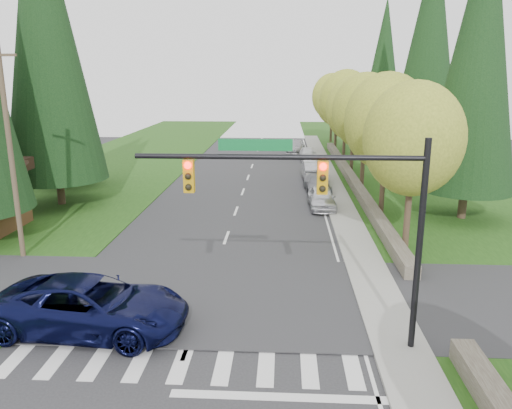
# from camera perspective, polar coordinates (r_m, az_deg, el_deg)

# --- Properties ---
(grass_east) EXTENTS (14.00, 110.00, 0.06)m
(grass_east) POSITION_cam_1_polar(r_m,az_deg,el_deg) (32.82, 20.74, -1.44)
(grass_east) COLOR #1B4211
(grass_east) RESTS_ON ground
(grass_west) EXTENTS (14.00, 110.00, 0.06)m
(grass_west) POSITION_cam_1_polar(r_m,az_deg,el_deg) (35.15, -24.08, -0.75)
(grass_west) COLOR #1B4211
(grass_west) RESTS_ON ground
(cross_street) EXTENTS (120.00, 8.00, 0.10)m
(cross_street) POSITION_cam_1_polar(r_m,az_deg,el_deg) (20.24, -5.84, -10.48)
(cross_street) COLOR #28282B
(cross_street) RESTS_ON ground
(sidewalk_east) EXTENTS (1.80, 80.00, 0.13)m
(sidewalk_east) POSITION_cam_1_polar(r_m,az_deg,el_deg) (33.42, 9.72, -0.35)
(sidewalk_east) COLOR gray
(sidewalk_east) RESTS_ON ground
(curb_east) EXTENTS (0.20, 80.00, 0.13)m
(curb_east) POSITION_cam_1_polar(r_m,az_deg,el_deg) (33.33, 8.27, -0.33)
(curb_east) COLOR gray
(curb_east) RESTS_ON ground
(stone_wall_north) EXTENTS (0.70, 40.00, 0.70)m
(stone_wall_north) POSITION_cam_1_polar(r_m,az_deg,el_deg) (41.30, 10.88, 2.85)
(stone_wall_north) COLOR #4C4438
(stone_wall_north) RESTS_ON ground
(traffic_signal) EXTENTS (8.70, 0.37, 6.80)m
(traffic_signal) POSITION_cam_1_polar(r_m,az_deg,el_deg) (15.08, 8.17, 0.77)
(traffic_signal) COLOR black
(traffic_signal) RESTS_ON ground
(utility_pole) EXTENTS (1.60, 0.24, 10.00)m
(utility_pole) POSITION_cam_1_polar(r_m,az_deg,el_deg) (25.63, -26.26, 5.44)
(utility_pole) COLOR #473828
(utility_pole) RESTS_ON ground
(decid_tree_0) EXTENTS (4.80, 4.80, 8.37)m
(decid_tree_0) POSITION_cam_1_polar(r_m,az_deg,el_deg) (25.05, 17.55, 7.14)
(decid_tree_0) COLOR #38281C
(decid_tree_0) RESTS_ON ground
(decid_tree_1) EXTENTS (5.20, 5.20, 8.80)m
(decid_tree_1) POSITION_cam_1_polar(r_m,az_deg,el_deg) (31.84, 14.71, 9.15)
(decid_tree_1) COLOR #38281C
(decid_tree_1) RESTS_ON ground
(decid_tree_2) EXTENTS (5.00, 5.00, 8.82)m
(decid_tree_2) POSITION_cam_1_polar(r_m,az_deg,el_deg) (38.66, 12.41, 10.35)
(decid_tree_2) COLOR #38281C
(decid_tree_2) RESTS_ON ground
(decid_tree_3) EXTENTS (5.00, 5.00, 8.55)m
(decid_tree_3) POSITION_cam_1_polar(r_m,az_deg,el_deg) (45.61, 11.15, 10.67)
(decid_tree_3) COLOR #38281C
(decid_tree_3) RESTS_ON ground
(decid_tree_4) EXTENTS (5.40, 5.40, 9.18)m
(decid_tree_4) POSITION_cam_1_polar(r_m,az_deg,el_deg) (52.53, 10.25, 11.63)
(decid_tree_4) COLOR #38281C
(decid_tree_4) RESTS_ON ground
(decid_tree_5) EXTENTS (4.80, 4.80, 8.30)m
(decid_tree_5) POSITION_cam_1_polar(r_m,az_deg,el_deg) (59.48, 9.22, 11.47)
(decid_tree_5) COLOR #38281C
(decid_tree_5) RESTS_ON ground
(decid_tree_6) EXTENTS (5.20, 5.20, 8.86)m
(decid_tree_6) POSITION_cam_1_polar(r_m,az_deg,el_deg) (66.44, 8.70, 12.08)
(decid_tree_6) COLOR #38281C
(decid_tree_6) RESTS_ON ground
(conifer_w_c) EXTENTS (6.46, 6.46, 20.80)m
(conifer_w_c) POSITION_cam_1_polar(r_m,az_deg,el_deg) (35.55, -23.02, 17.90)
(conifer_w_c) COLOR #38281C
(conifer_w_c) RESTS_ON ground
(conifer_w_e) EXTENTS (5.78, 5.78, 18.80)m
(conifer_w_e) POSITION_cam_1_polar(r_m,az_deg,el_deg) (41.77, -21.77, 15.97)
(conifer_w_e) COLOR #38281C
(conifer_w_e) RESTS_ON ground
(conifer_e_a) EXTENTS (5.44, 5.44, 17.80)m
(conifer_e_a) POSITION_cam_1_polar(r_m,az_deg,el_deg) (32.06, 24.13, 15.58)
(conifer_e_a) COLOR #38281C
(conifer_e_a) RESTS_ON ground
(conifer_e_b) EXTENTS (6.12, 6.12, 19.80)m
(conifer_e_b) POSITION_cam_1_polar(r_m,az_deg,el_deg) (45.75, 19.17, 16.61)
(conifer_e_b) COLOR #38281C
(conifer_e_b) RESTS_ON ground
(conifer_e_c) EXTENTS (5.10, 5.10, 16.80)m
(conifer_e_c) POSITION_cam_1_polar(r_m,az_deg,el_deg) (59.13, 14.36, 14.85)
(conifer_e_c) COLOR #38281C
(conifer_e_c) RESTS_ON ground
(suv_navy) EXTENTS (6.90, 3.63, 1.85)m
(suv_navy) POSITION_cam_1_polar(r_m,az_deg,el_deg) (18.24, -18.38, -10.91)
(suv_navy) COLOR black
(suv_navy) RESTS_ON ground
(parked_car_a) EXTENTS (1.80, 4.21, 1.42)m
(parked_car_a) POSITION_cam_1_polar(r_m,az_deg,el_deg) (33.11, 7.54, 0.74)
(parked_car_a) COLOR silver
(parked_car_a) RESTS_ON ground
(parked_car_b) EXTENTS (2.12, 4.49, 1.27)m
(parked_car_b) POSITION_cam_1_polar(r_m,az_deg,el_deg) (37.85, 7.01, 2.39)
(parked_car_b) COLOR slate
(parked_car_b) RESTS_ON ground
(parked_car_c) EXTENTS (1.98, 5.07, 1.65)m
(parked_car_c) POSITION_cam_1_polar(r_m,az_deg,el_deg) (41.54, 6.69, 3.75)
(parked_car_c) COLOR #A7A6AB
(parked_car_c) RESTS_ON ground
(parked_car_d) EXTENTS (1.77, 4.04, 1.36)m
(parked_car_d) POSITION_cam_1_polar(r_m,az_deg,el_deg) (52.04, 5.96, 5.79)
(parked_car_d) COLOR silver
(parked_car_d) RESTS_ON ground
(parked_car_e) EXTENTS (2.40, 4.81, 1.34)m
(parked_car_e) POSITION_cam_1_polar(r_m,az_deg,el_deg) (57.22, 4.55, 6.61)
(parked_car_e) COLOR #A09FA4
(parked_car_e) RESTS_ON ground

